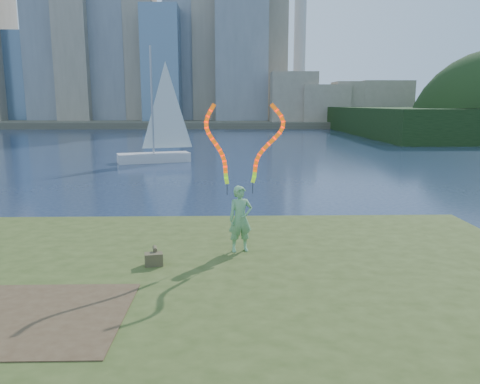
{
  "coord_description": "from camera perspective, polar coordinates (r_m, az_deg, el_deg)",
  "views": [
    {
      "loc": [
        1.28,
        -11.09,
        4.56
      ],
      "look_at": [
        1.57,
        1.0,
        2.28
      ],
      "focal_mm": 35.0,
      "sensor_mm": 36.0,
      "label": 1
    }
  ],
  "objects": [
    {
      "name": "dirt_patch",
      "position": [
        9.4,
        -23.7,
        -13.76
      ],
      "size": [
        3.2,
        3.0,
        0.02
      ],
      "primitive_type": "cube",
      "color": "#47331E",
      "rests_on": "grassy_knoll"
    },
    {
      "name": "canvas_bag",
      "position": [
        11.34,
        -10.46,
        -7.97
      ],
      "size": [
        0.47,
        0.53,
        0.4
      ],
      "rotation": [
        0.0,
        0.0,
        0.21
      ],
      "color": "brown",
      "rests_on": "grassy_knoll"
    },
    {
      "name": "far_shore",
      "position": [
        106.17,
        -2.11,
        8.55
      ],
      "size": [
        320.0,
        40.0,
        1.2
      ],
      "primitive_type": "cube",
      "color": "#4E4939",
      "rests_on": "ground"
    },
    {
      "name": "grassy_knoll",
      "position": [
        9.84,
        -9.04,
        -14.85
      ],
      "size": [
        20.0,
        18.0,
        0.8
      ],
      "color": "#364518",
      "rests_on": "ground"
    },
    {
      "name": "woman_with_ribbons",
      "position": [
        11.92,
        0.04,
        -0.73
      ],
      "size": [
        2.02,
        0.68,
        4.09
      ],
      "rotation": [
        0.0,
        0.0,
        0.26
      ],
      "color": "#147A1A",
      "rests_on": "grassy_knoll"
    },
    {
      "name": "sailboat",
      "position": [
        37.74,
        -10.06,
        5.95
      ],
      "size": [
        5.93,
        3.43,
        9.0
      ],
      "rotation": [
        0.0,
        0.0,
        0.31
      ],
      "color": "beige",
      "rests_on": "ground"
    },
    {
      "name": "ground",
      "position": [
        12.06,
        -7.54,
        -11.62
      ],
      "size": [
        320.0,
        320.0,
        0.0
      ],
      "primitive_type": "plane",
      "color": "#1A2742",
      "rests_on": "ground"
    }
  ]
}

